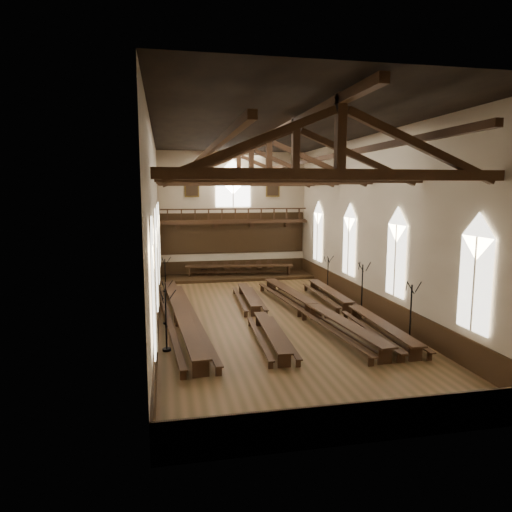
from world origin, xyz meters
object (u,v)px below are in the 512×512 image
(candelabrum_left_near, at_px, (166,332))
(refectory_row_b, at_px, (259,312))
(candelabrum_right_mid, at_px, (362,296))
(dais, at_px, (239,276))
(candelabrum_right_near, at_px, (410,322))
(refectory_row_d, at_px, (352,307))
(candelabrum_left_mid, at_px, (166,311))
(high_table, at_px, (239,267))
(candelabrum_right_far, at_px, (328,280))
(refectory_row_a, at_px, (180,313))
(candelabrum_left_far, at_px, (165,281))
(refectory_row_c, at_px, (313,307))

(candelabrum_left_near, bearing_deg, refectory_row_b, 37.22)
(refectory_row_b, relative_size, candelabrum_left_near, 5.05)
(candelabrum_right_mid, bearing_deg, dais, 115.20)
(candelabrum_right_mid, bearing_deg, candelabrum_right_near, -90.00)
(refectory_row_d, relative_size, candelabrum_left_near, 5.23)
(candelabrum_left_mid, distance_m, candelabrum_right_near, 12.11)
(candelabrum_right_mid, bearing_deg, high_table, 115.20)
(refectory_row_d, relative_size, candelabrum_right_near, 5.11)
(dais, distance_m, candelabrum_right_far, 7.81)
(refectory_row_b, distance_m, candelabrum_right_near, 7.68)
(refectory_row_d, xyz_separation_m, candelabrum_right_mid, (1.05, 1.07, 0.34))
(candelabrum_right_mid, xyz_separation_m, candelabrum_right_far, (0.00, 5.61, -0.13))
(high_table, distance_m, candelabrum_right_far, 7.79)
(refectory_row_d, bearing_deg, candelabrum_left_mid, 176.60)
(refectory_row_a, xyz_separation_m, candelabrum_left_far, (-0.73, 7.96, 0.15))
(candelabrum_left_far, bearing_deg, candelabrum_left_mid, -90.00)
(candelabrum_left_near, xyz_separation_m, candelabrum_right_near, (11.10, -0.74, 0.02))
(high_table, relative_size, candelabrum_right_near, 3.09)
(candelabrum_left_mid, distance_m, candelabrum_left_far, 7.77)
(candelabrum_right_near, xyz_separation_m, candelabrum_right_far, (0.00, 10.93, -0.11))
(refectory_row_b, bearing_deg, candelabrum_left_far, 120.47)
(refectory_row_d, bearing_deg, candelabrum_left_near, -160.77)
(candelabrum_left_near, relative_size, candelabrum_right_mid, 0.95)
(refectory_row_a, bearing_deg, refectory_row_b, -3.46)
(candelabrum_left_mid, relative_size, candelabrum_right_far, 0.96)
(candelabrum_left_near, height_order, candelabrum_right_near, candelabrum_right_near)
(candelabrum_left_far, xyz_separation_m, candelabrum_right_far, (11.10, -1.69, 0.00))
(refectory_row_d, xyz_separation_m, candelabrum_left_near, (-10.05, -3.51, 0.30))
(dais, height_order, candelabrum_left_near, candelabrum_left_near)
(refectory_row_c, height_order, high_table, high_table)
(refectory_row_d, xyz_separation_m, high_table, (-4.27, 12.37, 0.36))
(dais, distance_m, high_table, 0.78)
(high_table, distance_m, candelabrum_left_near, 16.89)
(refectory_row_b, bearing_deg, candelabrum_right_near, -35.10)
(dais, xyz_separation_m, candelabrum_right_mid, (5.32, -11.30, 0.76))
(candelabrum_right_near, bearing_deg, refectory_row_a, 155.81)
(refectory_row_d, height_order, dais, refectory_row_d)
(dais, xyz_separation_m, candelabrum_right_near, (5.32, -16.62, 0.74))
(candelabrum_left_far, bearing_deg, high_table, 34.70)
(candelabrum_right_mid, bearing_deg, refectory_row_c, -165.47)
(refectory_row_c, xyz_separation_m, high_table, (-2.07, 12.14, 0.31))
(refectory_row_d, height_order, candelabrum_left_far, candelabrum_left_far)
(refectory_row_b, bearing_deg, candelabrum_left_near, -142.78)
(high_table, bearing_deg, refectory_row_a, -112.89)
(refectory_row_a, relative_size, candelabrum_left_far, 6.18)
(candelabrum_left_far, relative_size, candelabrum_right_mid, 0.84)
(refectory_row_a, xyz_separation_m, candelabrum_left_mid, (-0.73, 0.19, 0.12))
(dais, xyz_separation_m, high_table, (-0.00, 0.00, 0.78))
(candelabrum_right_near, relative_size, candelabrum_right_mid, 0.97)
(refectory_row_b, relative_size, high_table, 1.60)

